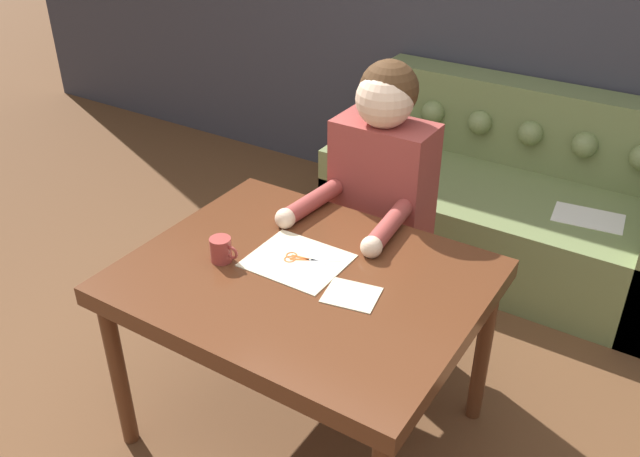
# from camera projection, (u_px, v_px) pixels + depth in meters

# --- Properties ---
(ground_plane) EXTENTS (16.00, 16.00, 0.00)m
(ground_plane) POSITION_uv_depth(u_px,v_px,m) (301.00, 452.00, 2.59)
(ground_plane) COLOR brown
(dining_table) EXTENTS (1.20, 0.96, 0.74)m
(dining_table) POSITION_uv_depth(u_px,v_px,m) (304.00, 291.00, 2.36)
(dining_table) COLOR #562D19
(dining_table) RESTS_ON ground_plane
(couch) EXTENTS (1.80, 0.91, 0.88)m
(couch) POSITION_uv_depth(u_px,v_px,m) (510.00, 204.00, 3.63)
(couch) COLOR olive
(couch) RESTS_ON ground_plane
(person) EXTENTS (0.45, 0.62, 1.30)m
(person) POSITION_uv_depth(u_px,v_px,m) (380.00, 206.00, 2.84)
(person) COLOR #33281E
(person) RESTS_ON ground_plane
(pattern_paper_main) EXTENTS (0.33, 0.29, 0.00)m
(pattern_paper_main) POSITION_uv_depth(u_px,v_px,m) (297.00, 261.00, 2.39)
(pattern_paper_main) COLOR beige
(pattern_paper_main) RESTS_ON dining_table
(pattern_paper_offcut) EXTENTS (0.20, 0.18, 0.00)m
(pattern_paper_offcut) POSITION_uv_depth(u_px,v_px,m) (352.00, 295.00, 2.21)
(pattern_paper_offcut) COLOR beige
(pattern_paper_offcut) RESTS_ON dining_table
(scissors) EXTENTS (0.20, 0.12, 0.01)m
(scissors) POSITION_uv_depth(u_px,v_px,m) (302.00, 259.00, 2.39)
(scissors) COLOR silver
(scissors) RESTS_ON dining_table
(mug) EXTENTS (0.11, 0.08, 0.09)m
(mug) POSITION_uv_depth(u_px,v_px,m) (221.00, 250.00, 2.37)
(mug) COLOR #9E3833
(mug) RESTS_ON dining_table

